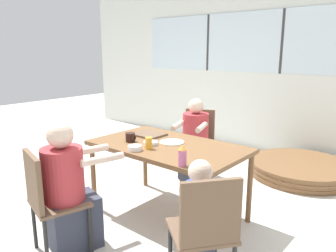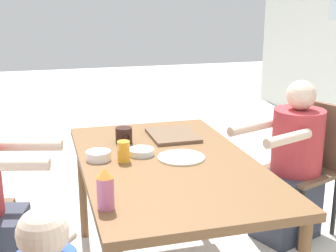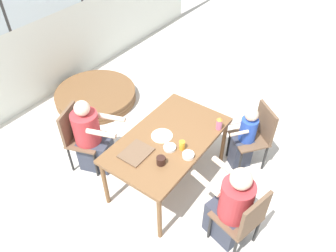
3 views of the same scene
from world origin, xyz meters
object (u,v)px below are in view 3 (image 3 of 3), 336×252
at_px(chair_for_man_blue_shirt, 78,134).
at_px(chair_for_toddler, 257,132).
at_px(coffee_mug, 161,160).
at_px(bowl_cereal, 170,148).
at_px(bowl_white_shallow, 188,155).
at_px(sippy_cup, 219,123).
at_px(person_woman_green_shirt, 231,208).
at_px(juice_glass, 182,145).
at_px(chair_for_woman_green_shirt, 245,218).
at_px(folded_table_stack, 96,96).
at_px(person_toddler, 244,140).
at_px(person_man_blue_shirt, 92,139).

height_order(chair_for_man_blue_shirt, chair_for_toddler, same).
bearing_deg(coffee_mug, bowl_cereal, 12.63).
bearing_deg(bowl_white_shallow, chair_for_man_blue_shirt, 101.77).
height_order(chair_for_man_blue_shirt, bowl_white_shallow, chair_for_man_blue_shirt).
bearing_deg(sippy_cup, person_woman_green_shirt, -141.48).
bearing_deg(chair_for_toddler, juice_glass, 100.78).
bearing_deg(person_woman_green_shirt, chair_for_man_blue_shirt, 108.83).
height_order(chair_for_woman_green_shirt, person_woman_green_shirt, person_woman_green_shirt).
distance_m(chair_for_woman_green_shirt, folded_table_stack, 3.16).
bearing_deg(chair_for_toddler, bowl_cereal, 97.91).
xyz_separation_m(chair_for_woman_green_shirt, coffee_mug, (-0.06, 0.94, 0.26)).
height_order(chair_for_toddler, person_toddler, person_toddler).
xyz_separation_m(juice_glass, folded_table_stack, (0.70, 2.11, -0.68)).
height_order(person_woman_green_shirt, person_man_blue_shirt, person_woman_green_shirt).
bearing_deg(chair_for_woman_green_shirt, coffee_mug, 108.09).
relative_size(chair_for_woman_green_shirt, coffee_mug, 8.63).
xyz_separation_m(coffee_mug, juice_glass, (0.30, -0.06, 0.01)).
relative_size(chair_for_woman_green_shirt, chair_for_man_blue_shirt, 1.00).
bearing_deg(bowl_cereal, person_toddler, -28.72).
height_order(chair_for_woman_green_shirt, coffee_mug, chair_for_woman_green_shirt).
height_order(sippy_cup, folded_table_stack, sippy_cup).
relative_size(person_woman_green_shirt, bowl_white_shallow, 8.58).
height_order(chair_for_woman_green_shirt, person_toddler, person_toddler).
relative_size(chair_for_man_blue_shirt, sippy_cup, 5.15).
bearing_deg(coffee_mug, person_woman_green_shirt, -82.46).
bearing_deg(coffee_mug, chair_for_toddler, -23.42).
distance_m(juice_glass, bowl_white_shallow, 0.14).
xyz_separation_m(chair_for_toddler, bowl_white_shallow, (-1.00, 0.36, 0.24)).
relative_size(chair_for_man_blue_shirt, folded_table_stack, 0.67).
xyz_separation_m(coffee_mug, bowl_cereal, (0.22, 0.05, -0.03)).
relative_size(person_woman_green_shirt, bowl_cereal, 7.95).
bearing_deg(sippy_cup, person_man_blue_shirt, 121.90).
xyz_separation_m(person_man_blue_shirt, bowl_cereal, (0.21, -1.02, 0.28)).
distance_m(chair_for_woman_green_shirt, person_man_blue_shirt, 2.01).
bearing_deg(juice_glass, person_woman_green_shirt, -105.05).
height_order(person_toddler, bowl_cereal, person_toddler).
bearing_deg(bowl_white_shallow, chair_for_woman_green_shirt, -103.06).
relative_size(person_man_blue_shirt, juice_glass, 9.70).
xyz_separation_m(person_toddler, sippy_cup, (-0.31, 0.22, 0.38)).
bearing_deg(juice_glass, folded_table_stack, 71.75).
bearing_deg(chair_for_toddler, person_woman_green_shirt, 139.75).
xyz_separation_m(chair_for_man_blue_shirt, folded_table_stack, (1.04, 0.83, -0.42)).
relative_size(person_toddler, juice_glass, 8.58).
bearing_deg(coffee_mug, bowl_white_shallow, -36.06).
bearing_deg(person_toddler, chair_for_toddler, -90.00).
relative_size(chair_for_toddler, bowl_white_shallow, 6.88).
height_order(person_man_blue_shirt, bowl_cereal, person_man_blue_shirt).
height_order(chair_for_toddler, coffee_mug, chair_for_toddler).
relative_size(person_woman_green_shirt, person_toddler, 1.18).
distance_m(person_woman_green_shirt, juice_glass, 0.80).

